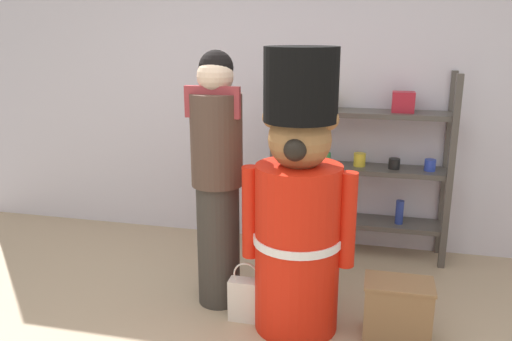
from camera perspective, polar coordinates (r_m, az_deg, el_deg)
The scene contains 6 objects.
back_wall at distance 4.54m, azimuth 3.93°, elevation 8.20°, with size 6.40×0.12×2.60m, color silver.
merchandise_shelf at distance 4.36m, azimuth 11.29°, elevation 0.96°, with size 1.44×0.35×1.55m.
teddy_bear_guard at distance 3.17m, azimuth 4.68°, elevation -4.06°, with size 0.71×0.55×1.77m.
person_shopper at distance 3.44m, azimuth -4.30°, elevation -0.65°, with size 0.36×0.34×1.74m.
shopping_bag at distance 3.49m, azimuth -1.10°, elevation -13.97°, with size 0.22×0.11×0.41m.
display_crate at distance 3.41m, azimuth 15.31°, elevation -14.59°, with size 0.42×0.26×0.38m.
Camera 1 is at (0.73, -2.24, 1.86)m, focal length 36.27 mm.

